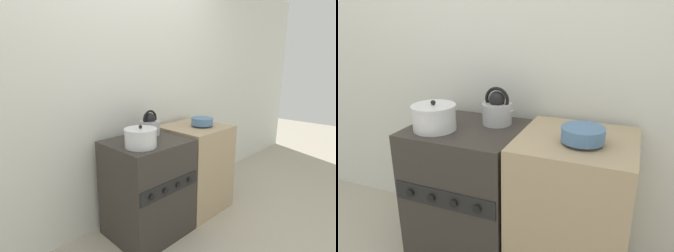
{
  "view_description": "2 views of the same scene",
  "coord_description": "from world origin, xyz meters",
  "views": [
    {
      "loc": [
        -1.34,
        -1.32,
        1.45
      ],
      "look_at": [
        0.24,
        0.27,
        0.93
      ],
      "focal_mm": 28.0,
      "sensor_mm": 36.0,
      "label": 1
    },
    {
      "loc": [
        0.89,
        -1.29,
        1.49
      ],
      "look_at": [
        0.26,
        0.26,
        0.89
      ],
      "focal_mm": 35.0,
      "sensor_mm": 36.0,
      "label": 2
    }
  ],
  "objects": [
    {
      "name": "wall_back",
      "position": [
        0.0,
        0.66,
        1.25
      ],
      "size": [
        7.0,
        0.06,
        2.5
      ],
      "color": "silver",
      "rests_on": "ground_plane"
    },
    {
      "name": "stove",
      "position": [
        0.0,
        0.28,
        0.42
      ],
      "size": [
        0.64,
        0.58,
        0.85
      ],
      "color": "#332D28",
      "rests_on": "ground_plane"
    },
    {
      "name": "counter",
      "position": [
        0.64,
        0.3,
        0.43
      ],
      "size": [
        0.6,
        0.59,
        0.86
      ],
      "color": "tan",
      "rests_on": "ground_plane"
    },
    {
      "name": "kettle",
      "position": [
        0.15,
        0.4,
        0.93
      ],
      "size": [
        0.21,
        0.18,
        0.22
      ],
      "color": "#B2B2B7",
      "rests_on": "stove"
    },
    {
      "name": "cooking_pot",
      "position": [
        -0.14,
        0.18,
        0.92
      ],
      "size": [
        0.25,
        0.25,
        0.17
      ],
      "color": "silver",
      "rests_on": "stove"
    },
    {
      "name": "enamel_bowl",
      "position": [
        0.67,
        0.23,
        0.91
      ],
      "size": [
        0.21,
        0.21,
        0.09
      ],
      "color": "#4C729E",
      "rests_on": "counter"
    }
  ]
}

